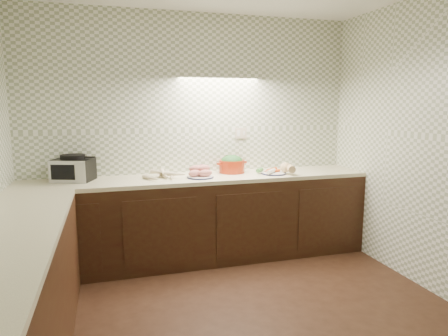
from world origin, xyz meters
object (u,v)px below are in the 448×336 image
object	(u,v)px
sweet_potato_plate	(200,173)
veg_plate	(279,170)
onion_bowl	(203,171)
dutch_oven	(232,164)
parsnip_pile	(163,174)
toaster_oven	(73,169)

from	to	relation	value
sweet_potato_plate	veg_plate	distance (m)	0.86
onion_bowl	dutch_oven	world-z (taller)	dutch_oven
onion_bowl	dutch_oven	xyz separation A→B (m)	(0.33, 0.01, 0.05)
sweet_potato_plate	veg_plate	size ratio (longest dim) A/B	0.67
parsnip_pile	sweet_potato_plate	distance (m)	0.37
sweet_potato_plate	onion_bowl	size ratio (longest dim) A/B	1.95
veg_plate	sweet_potato_plate	bearing A→B (deg)	177.85
dutch_oven	toaster_oven	bearing A→B (deg)	170.15
toaster_oven	dutch_oven	world-z (taller)	toaster_oven
toaster_oven	sweet_potato_plate	xyz separation A→B (m)	(1.23, -0.18, -0.07)
toaster_oven	dutch_oven	bearing A→B (deg)	20.93
veg_plate	parsnip_pile	bearing A→B (deg)	174.33
toaster_oven	veg_plate	xyz separation A→B (m)	(2.09, -0.21, -0.08)
sweet_potato_plate	onion_bowl	bearing A→B (deg)	67.81
onion_bowl	veg_plate	size ratio (longest dim) A/B	0.34
dutch_oven	veg_plate	world-z (taller)	dutch_oven
parsnip_pile	dutch_oven	bearing A→B (deg)	7.25
toaster_oven	sweet_potato_plate	size ratio (longest dim) A/B	1.58
toaster_oven	veg_plate	world-z (taller)	toaster_oven
onion_bowl	dutch_oven	bearing A→B (deg)	1.59
sweet_potato_plate	veg_plate	xyz separation A→B (m)	(0.86, -0.03, -0.00)
parsnip_pile	veg_plate	bearing A→B (deg)	-5.67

